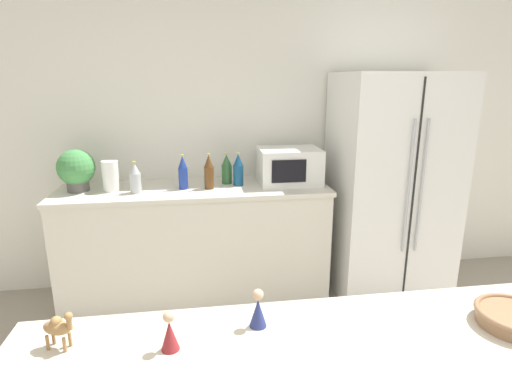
% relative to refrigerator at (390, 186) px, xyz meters
% --- Properties ---
extents(wall_back, '(8.00, 0.06, 2.55)m').
position_rel_refrigerator_xyz_m(wall_back, '(-1.10, 0.40, 0.38)').
color(wall_back, silver).
rests_on(wall_back, ground_plane).
extents(back_counter, '(2.08, 0.63, 0.93)m').
position_rel_refrigerator_xyz_m(back_counter, '(-1.58, 0.07, -0.43)').
color(back_counter, silver).
rests_on(back_counter, ground_plane).
extents(refrigerator, '(0.91, 0.73, 1.80)m').
position_rel_refrigerator_xyz_m(refrigerator, '(0.00, 0.00, 0.00)').
color(refrigerator, white).
rests_on(refrigerator, ground_plane).
extents(potted_plant, '(0.27, 0.27, 0.31)m').
position_rel_refrigerator_xyz_m(potted_plant, '(-2.44, 0.09, 0.20)').
color(potted_plant, '#595451').
rests_on(potted_plant, back_counter).
extents(paper_towel_roll, '(0.12, 0.12, 0.23)m').
position_rel_refrigerator_xyz_m(paper_towel_roll, '(-2.19, 0.06, 0.15)').
color(paper_towel_roll, white).
rests_on(paper_towel_roll, back_counter).
extents(microwave, '(0.48, 0.37, 0.28)m').
position_rel_refrigerator_xyz_m(microwave, '(-0.83, 0.09, 0.17)').
color(microwave, white).
rests_on(microwave, back_counter).
extents(back_bottle_0, '(0.07, 0.07, 0.27)m').
position_rel_refrigerator_xyz_m(back_bottle_0, '(-1.46, 0.01, 0.16)').
color(back_bottle_0, brown).
rests_on(back_bottle_0, back_counter).
extents(back_bottle_1, '(0.07, 0.07, 0.26)m').
position_rel_refrigerator_xyz_m(back_bottle_1, '(-1.66, 0.04, 0.16)').
color(back_bottle_1, navy).
rests_on(back_bottle_1, back_counter).
extents(back_bottle_2, '(0.08, 0.08, 0.26)m').
position_rel_refrigerator_xyz_m(back_bottle_2, '(-1.23, 0.08, 0.16)').
color(back_bottle_2, navy).
rests_on(back_bottle_2, back_counter).
extents(back_bottle_3, '(0.08, 0.08, 0.24)m').
position_rel_refrigerator_xyz_m(back_bottle_3, '(-1.32, 0.15, 0.15)').
color(back_bottle_3, '#2D6033').
rests_on(back_bottle_3, back_counter).
extents(back_bottle_4, '(0.08, 0.08, 0.23)m').
position_rel_refrigerator_xyz_m(back_bottle_4, '(-2.00, -0.03, 0.15)').
color(back_bottle_4, '#B2B7BC').
rests_on(back_bottle_4, back_counter).
extents(camel_figurine, '(0.09, 0.06, 0.12)m').
position_rel_refrigerator_xyz_m(camel_figurine, '(-1.94, -1.91, 0.18)').
color(camel_figurine, olive).
rests_on(camel_figurine, bar_counter).
extents(wise_man_figurine_blue, '(0.05, 0.05, 0.12)m').
position_rel_refrigerator_xyz_m(wise_man_figurine_blue, '(-1.37, -1.89, 0.17)').
color(wise_man_figurine_blue, navy).
rests_on(wise_man_figurine_blue, bar_counter).
extents(wise_man_figurine_crimson, '(0.05, 0.05, 0.12)m').
position_rel_refrigerator_xyz_m(wise_man_figurine_crimson, '(-1.63, -1.96, 0.17)').
color(wise_man_figurine_crimson, maroon).
rests_on(wise_man_figurine_crimson, bar_counter).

